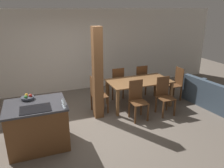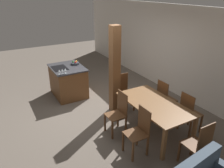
{
  "view_description": "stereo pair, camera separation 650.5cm",
  "coord_description": "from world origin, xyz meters",
  "px_view_note": "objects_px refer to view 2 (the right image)",
  "views": [
    {
      "loc": [
        -1.19,
        -4.51,
        2.72
      ],
      "look_at": [
        0.6,
        0.2,
        0.95
      ],
      "focal_mm": 35.0,
      "sensor_mm": 36.0,
      "label": 1
    },
    {
      "loc": [
        4.88,
        -2.22,
        3.12
      ],
      "look_at": [
        0.6,
        0.2,
        0.95
      ],
      "focal_mm": 35.0,
      "sensor_mm": 36.0,
      "label": 2
    }
  ],
  "objects_px": {
    "dining_chair_near_left": "(118,112)",
    "dining_chair_far_left": "(165,98)",
    "kitchen_island": "(68,81)",
    "dining_table": "(154,107)",
    "timber_post": "(115,71)",
    "fruit_bowl": "(75,63)",
    "wine_glass_far": "(65,70)",
    "dining_chair_far_right": "(189,113)",
    "wine_glass_middle": "(62,70)",
    "dining_chair_foot_end": "(199,144)",
    "dining_chair_near_right": "(139,131)",
    "dining_chair_head_end": "(124,91)",
    "wine_glass_near": "(59,71)"
  },
  "relations": [
    {
      "from": "dining_chair_near_right",
      "to": "dining_chair_far_right",
      "type": "relative_size",
      "value": 1.0
    },
    {
      "from": "wine_glass_middle",
      "to": "dining_table",
      "type": "xyz_separation_m",
      "value": [
        2.33,
        1.35,
        -0.38
      ]
    },
    {
      "from": "kitchen_island",
      "to": "wine_glass_near",
      "type": "relative_size",
      "value": 8.27
    },
    {
      "from": "dining_chair_far_right",
      "to": "wine_glass_far",
      "type": "bearing_deg",
      "value": 35.78
    },
    {
      "from": "timber_post",
      "to": "dining_table",
      "type": "bearing_deg",
      "value": 11.64
    },
    {
      "from": "wine_glass_near",
      "to": "timber_post",
      "type": "distance_m",
      "value": 1.55
    },
    {
      "from": "wine_glass_near",
      "to": "dining_chair_near_right",
      "type": "bearing_deg",
      "value": 15.17
    },
    {
      "from": "dining_chair_near_right",
      "to": "wine_glass_near",
      "type": "bearing_deg",
      "value": -164.83
    },
    {
      "from": "wine_glass_near",
      "to": "timber_post",
      "type": "height_order",
      "value": "timber_post"
    },
    {
      "from": "dining_chair_near_left",
      "to": "dining_chair_far_right",
      "type": "height_order",
      "value": "same"
    },
    {
      "from": "kitchen_island",
      "to": "dining_chair_near_right",
      "type": "xyz_separation_m",
      "value": [
        3.24,
        0.35,
        0.05
      ]
    },
    {
      "from": "dining_table",
      "to": "dining_chair_foot_end",
      "type": "xyz_separation_m",
      "value": [
        1.27,
        0.0,
        -0.14
      ]
    },
    {
      "from": "dining_chair_near_right",
      "to": "dining_chair_far_left",
      "type": "height_order",
      "value": "same"
    },
    {
      "from": "dining_chair_head_end",
      "to": "timber_post",
      "type": "distance_m",
      "value": 0.69
    },
    {
      "from": "dining_chair_head_end",
      "to": "fruit_bowl",
      "type": "bearing_deg",
      "value": 113.66
    },
    {
      "from": "fruit_bowl",
      "to": "wine_glass_far",
      "type": "bearing_deg",
      "value": -39.38
    },
    {
      "from": "kitchen_island",
      "to": "fruit_bowl",
      "type": "xyz_separation_m",
      "value": [
        -0.12,
        0.31,
        0.51
      ]
    },
    {
      "from": "wine_glass_middle",
      "to": "dining_chair_near_left",
      "type": "height_order",
      "value": "wine_glass_middle"
    },
    {
      "from": "kitchen_island",
      "to": "dining_table",
      "type": "relative_size",
      "value": 0.66
    },
    {
      "from": "dining_chair_far_left",
      "to": "dining_chair_foot_end",
      "type": "xyz_separation_m",
      "value": [
        1.67,
        -0.7,
        0.0
      ]
    },
    {
      "from": "wine_glass_near",
      "to": "dining_chair_far_left",
      "type": "xyz_separation_m",
      "value": [
        1.93,
        2.14,
        -0.52
      ]
    },
    {
      "from": "dining_chair_near_left",
      "to": "dining_chair_far_left",
      "type": "height_order",
      "value": "same"
    },
    {
      "from": "wine_glass_far",
      "to": "dining_chair_near_right",
      "type": "bearing_deg",
      "value": 11.77
    },
    {
      "from": "kitchen_island",
      "to": "dining_chair_near_left",
      "type": "xyz_separation_m",
      "value": [
        2.44,
        0.35,
        0.05
      ]
    },
    {
      "from": "kitchen_island",
      "to": "wine_glass_middle",
      "type": "height_order",
      "value": "wine_glass_middle"
    },
    {
      "from": "dining_chair_near_left",
      "to": "dining_chair_far_right",
      "type": "distance_m",
      "value": 1.61
    },
    {
      "from": "dining_chair_near_right",
      "to": "dining_chair_head_end",
      "type": "relative_size",
      "value": 1.0
    },
    {
      "from": "fruit_bowl",
      "to": "dining_chair_near_left",
      "type": "height_order",
      "value": "fruit_bowl"
    },
    {
      "from": "dining_chair_near_left",
      "to": "dining_chair_foot_end",
      "type": "relative_size",
      "value": 1.0
    },
    {
      "from": "dining_table",
      "to": "dining_chair_far_left",
      "type": "distance_m",
      "value": 0.82
    },
    {
      "from": "dining_table",
      "to": "dining_chair_far_left",
      "type": "relative_size",
      "value": 1.77
    },
    {
      "from": "dining_chair_far_right",
      "to": "dining_table",
      "type": "bearing_deg",
      "value": 60.18
    },
    {
      "from": "kitchen_island",
      "to": "fruit_bowl",
      "type": "relative_size",
      "value": 4.52
    },
    {
      "from": "fruit_bowl",
      "to": "dining_chair_head_end",
      "type": "relative_size",
      "value": 0.26
    },
    {
      "from": "fruit_bowl",
      "to": "timber_post",
      "type": "bearing_deg",
      "value": 15.96
    },
    {
      "from": "fruit_bowl",
      "to": "dining_chair_near_left",
      "type": "distance_m",
      "value": 2.6
    },
    {
      "from": "wine_glass_middle",
      "to": "wine_glass_far",
      "type": "bearing_deg",
      "value": 90.0
    },
    {
      "from": "fruit_bowl",
      "to": "dining_chair_head_end",
      "type": "height_order",
      "value": "fruit_bowl"
    },
    {
      "from": "wine_glass_middle",
      "to": "dining_chair_foot_end",
      "type": "height_order",
      "value": "wine_glass_middle"
    },
    {
      "from": "wine_glass_far",
      "to": "fruit_bowl",
      "type": "bearing_deg",
      "value": 140.62
    },
    {
      "from": "dining_chair_near_right",
      "to": "dining_chair_far_right",
      "type": "distance_m",
      "value": 1.4
    },
    {
      "from": "kitchen_island",
      "to": "dining_table",
      "type": "bearing_deg",
      "value": 20.26
    },
    {
      "from": "kitchen_island",
      "to": "dining_table",
      "type": "distance_m",
      "value": 3.03
    },
    {
      "from": "dining_chair_far_right",
      "to": "timber_post",
      "type": "height_order",
      "value": "timber_post"
    },
    {
      "from": "dining_chair_far_left",
      "to": "kitchen_island",
      "type": "bearing_deg",
      "value": 35.6
    },
    {
      "from": "dining_chair_foot_end",
      "to": "wine_glass_far",
      "type": "bearing_deg",
      "value": -70.59
    },
    {
      "from": "wine_glass_middle",
      "to": "dining_chair_far_right",
      "type": "distance_m",
      "value": 3.45
    },
    {
      "from": "timber_post",
      "to": "dining_chair_far_left",
      "type": "bearing_deg",
      "value": 46.79
    },
    {
      "from": "kitchen_island",
      "to": "timber_post",
      "type": "relative_size",
      "value": 0.51
    },
    {
      "from": "wine_glass_near",
      "to": "dining_chair_near_left",
      "type": "height_order",
      "value": "wine_glass_near"
    }
  ]
}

